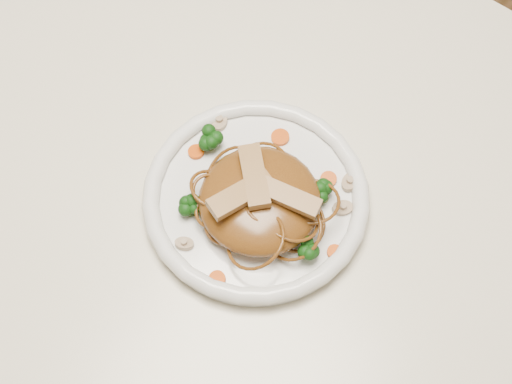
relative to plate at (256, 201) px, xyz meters
The scene contains 20 objects.
ground 0.76m from the plate, 156.51° to the left, with size 4.00×4.00×0.00m, color #53391C.
table 0.15m from the plate, 156.51° to the left, with size 1.20×0.80×0.75m.
plate is the anchor object (origin of this frame).
noodle_mound 0.03m from the plate, 36.32° to the right, with size 0.14×0.14×0.04m, color brown.
chicken_a 0.07m from the plate, ahead, with size 0.07×0.02×0.01m, color #9D774A.
chicken_b 0.06m from the plate, 133.44° to the right, with size 0.08×0.02×0.01m, color #9D774A.
chicken_c 0.07m from the plate, 86.37° to the right, with size 0.08×0.02×0.01m, color #9D774A.
broccoli_0 0.08m from the plate, 38.11° to the left, with size 0.03×0.03×0.03m, color #10460E, non-canonical shape.
broccoli_1 0.09m from the plate, 167.54° to the left, with size 0.03×0.03×0.03m, color #10460E, non-canonical shape.
broccoli_2 0.08m from the plate, 127.82° to the right, with size 0.02×0.02×0.03m, color #10460E, non-canonical shape.
broccoli_3 0.10m from the plate, 11.52° to the right, with size 0.03×0.03×0.03m, color #10460E, non-canonical shape.
carrot_0 0.09m from the plate, 53.75° to the left, with size 0.02×0.02×0.01m, color #D64507.
carrot_1 0.09m from the plate, behind, with size 0.02×0.02×0.01m, color #D64507.
carrot_2 0.11m from the plate, ahead, with size 0.02×0.02×0.01m, color #D64507.
carrot_3 0.09m from the plate, 108.71° to the left, with size 0.02×0.02×0.01m, color #D64507.
carrot_4 0.11m from the plate, 74.10° to the right, with size 0.02×0.02×0.01m, color #D64507.
mushroom_0 0.10m from the plate, 104.76° to the right, with size 0.02×0.02×0.01m, color #C0B090.
mushroom_1 0.10m from the plate, 30.21° to the left, with size 0.02×0.02×0.01m, color #C0B090.
mushroom_2 0.11m from the plate, 152.23° to the left, with size 0.03×0.03×0.01m, color #C0B090.
mushroom_3 0.11m from the plate, 48.31° to the left, with size 0.03×0.03×0.01m, color #C0B090.
Camera 1 is at (0.34, -0.34, 1.54)m, focal length 52.95 mm.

